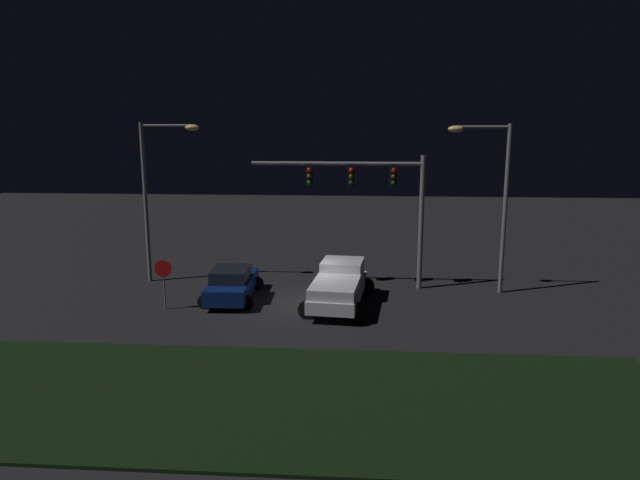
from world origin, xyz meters
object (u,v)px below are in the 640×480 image
Objects in this scene: street_lamp_left at (157,182)px; car_sedan at (232,284)px; traffic_signal_gantry at (371,189)px; street_lamp_right at (493,187)px; pickup_truck at (339,283)px; stop_sign at (164,275)px.

car_sedan is at bearing -33.11° from street_lamp_left.
traffic_signal_gantry is (6.35, 2.40, 4.16)m from car_sedan.
street_lamp_left is 16.32m from street_lamp_right.
street_lamp_left is at bearing 55.20° from car_sedan.
pickup_truck is at bearing -97.10° from car_sedan.
traffic_signal_gantry is at bearing 175.71° from street_lamp_right.
pickup_truck is 0.69× the size of street_lamp_left.
traffic_signal_gantry reaches higher than car_sedan.
pickup_truck is 8.49m from street_lamp_right.
street_lamp_right reaches higher than traffic_signal_gantry.
car_sedan is 6.74m from street_lamp_left.
stop_sign is at bearing -165.84° from street_lamp_right.
traffic_signal_gantry is at bearing -2.18° from street_lamp_left.
traffic_signal_gantry is at bearing -19.87° from pickup_truck.
street_lamp_right is at bearing 14.16° from stop_sign.
car_sedan is 12.91m from street_lamp_right.
street_lamp_left is 5.98m from stop_sign.
car_sedan is 0.55× the size of street_lamp_left.
street_lamp_right is at bearing -2.91° from street_lamp_left.
traffic_signal_gantry is 1.04× the size of street_lamp_left.
stop_sign is (1.72, -4.51, -3.54)m from street_lamp_left.
street_lamp_right is (7.04, 2.45, 4.06)m from pickup_truck.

